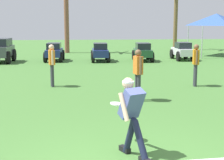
{
  "coord_description": "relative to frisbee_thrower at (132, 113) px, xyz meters",
  "views": [
    {
      "loc": [
        -0.75,
        -5.03,
        2.39
      ],
      "look_at": [
        0.06,
        3.61,
        0.9
      ],
      "focal_mm": 55.0,
      "sensor_mm": 36.0,
      "label": 1
    }
  ],
  "objects": [
    {
      "name": "frisbee_thrower",
      "position": [
        0.0,
        0.0,
        0.0
      ],
      "size": [
        0.54,
        1.11,
        1.41
      ],
      "color": "#191E38",
      "rests_on": "ground_plane"
    },
    {
      "name": "frisbee_in_flight",
      "position": [
        -0.18,
        0.79,
        -0.02
      ],
      "size": [
        0.28,
        0.28,
        0.05
      ],
      "color": "white"
    },
    {
      "name": "teammate_near_sideline",
      "position": [
        3.36,
        6.43,
        0.15
      ],
      "size": [
        0.26,
        0.5,
        1.56
      ],
      "color": "#33333D",
      "rests_on": "ground_plane"
    },
    {
      "name": "teammate_midfield",
      "position": [
        -1.93,
        6.84,
        0.15
      ],
      "size": [
        0.26,
        0.5,
        1.56
      ],
      "color": "#33333D",
      "rests_on": "ground_plane"
    },
    {
      "name": "teammate_deep",
      "position": [
        0.84,
        4.29,
        0.15
      ],
      "size": [
        0.27,
        0.5,
        1.56
      ],
      "color": "#33333D",
      "rests_on": "ground_plane"
    },
    {
      "name": "parked_car_slot_b",
      "position": [
        -5.43,
        14.78,
        -0.05
      ],
      "size": [
        1.21,
        2.37,
        1.4
      ],
      "color": "#474C51",
      "rests_on": "ground_plane"
    },
    {
      "name": "parked_car_slot_c",
      "position": [
        -2.45,
        15.21,
        -0.23
      ],
      "size": [
        1.15,
        2.23,
        1.1
      ],
      "color": "navy",
      "rests_on": "ground_plane"
    },
    {
      "name": "parked_car_slot_d",
      "position": [
        0.32,
        14.84,
        -0.23
      ],
      "size": [
        1.1,
        2.21,
        1.1
      ],
      "color": "navy",
      "rests_on": "ground_plane"
    },
    {
      "name": "parked_car_slot_e",
      "position": [
        2.9,
        14.71,
        -0.23
      ],
      "size": [
        1.16,
        2.23,
        1.1
      ],
      "color": "#235133",
      "rests_on": "ground_plane"
    },
    {
      "name": "parked_car_slot_f",
      "position": [
        5.49,
        15.09,
        -0.23
      ],
      "size": [
        1.1,
        2.21,
        1.1
      ],
      "color": "silver",
      "rests_on": "ground_plane"
    },
    {
      "name": "event_tent",
      "position": [
        8.47,
        17.31,
        1.71
      ],
      "size": [
        3.1,
        3.1,
        2.91
      ],
      "color": "#B2B5BA",
      "rests_on": "ground_plane"
    }
  ]
}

